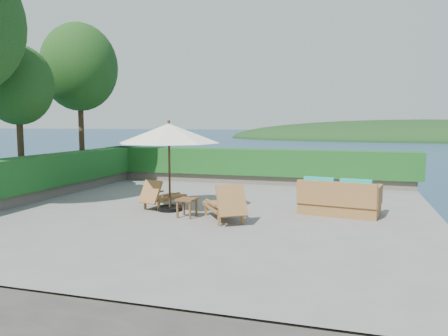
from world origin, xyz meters
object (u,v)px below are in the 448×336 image
(lounge_left, at_px, (161,196))
(wicker_loveseat, at_px, (339,200))
(side_table, at_px, (187,202))
(patio_umbrella, at_px, (169,134))
(lounge_right, at_px, (225,205))

(lounge_left, xyz_separation_m, wicker_loveseat, (4.80, 0.49, 0.04))
(lounge_left, bearing_deg, side_table, -23.21)
(side_table, bearing_deg, wicker_loveseat, 21.13)
(patio_umbrella, height_order, lounge_left, patio_umbrella)
(lounge_right, distance_m, wicker_loveseat, 3.05)
(patio_umbrella, relative_size, lounge_right, 1.84)
(lounge_left, relative_size, lounge_right, 0.88)
(patio_umbrella, bearing_deg, wicker_loveseat, 9.84)
(patio_umbrella, distance_m, lounge_left, 1.79)
(patio_umbrella, distance_m, lounge_right, 2.57)
(patio_umbrella, xyz_separation_m, lounge_left, (-0.37, 0.27, -1.73))
(lounge_left, height_order, lounge_right, lounge_right)
(lounge_left, distance_m, wicker_loveseat, 4.82)
(side_table, height_order, wicker_loveseat, wicker_loveseat)
(patio_umbrella, bearing_deg, lounge_right, -23.29)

